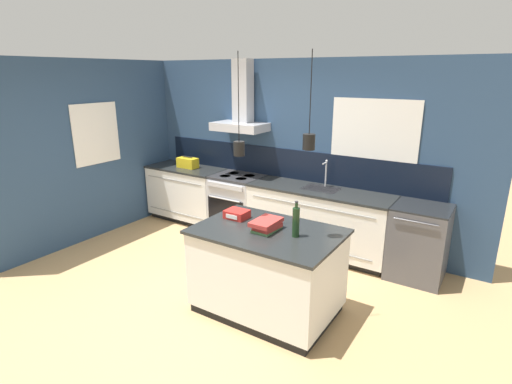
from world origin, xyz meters
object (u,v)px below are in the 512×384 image
at_px(bottle_on_island, 296,222).
at_px(red_supply_box, 237,214).
at_px(dishwasher, 418,242).
at_px(oven_range, 238,204).
at_px(book_stack, 267,225).
at_px(yellow_toolbox, 188,163).

distance_m(bottle_on_island, red_supply_box, 0.78).
bearing_deg(dishwasher, oven_range, -179.91).
relative_size(book_stack, red_supply_box, 1.40).
height_order(dishwasher, yellow_toolbox, yellow_toolbox).
bearing_deg(bottle_on_island, red_supply_box, 171.91).
xyz_separation_m(dishwasher, book_stack, (-1.15, -1.62, 0.51)).
distance_m(oven_range, yellow_toolbox, 1.13).
relative_size(dishwasher, yellow_toolbox, 2.68).
xyz_separation_m(oven_range, book_stack, (1.51, -1.62, 0.51)).
xyz_separation_m(dishwasher, yellow_toolbox, (-3.66, 0.00, 0.54)).
bearing_deg(book_stack, yellow_toolbox, 147.08).
xyz_separation_m(red_supply_box, yellow_toolbox, (-2.05, 1.49, 0.04)).
relative_size(oven_range, book_stack, 2.73).
distance_m(dishwasher, red_supply_box, 2.25).
xyz_separation_m(bottle_on_island, book_stack, (-0.31, -0.02, -0.09)).
bearing_deg(dishwasher, book_stack, -125.44).
bearing_deg(yellow_toolbox, red_supply_box, -36.07).
bearing_deg(red_supply_box, yellow_toolbox, 143.93).
height_order(book_stack, red_supply_box, book_stack).
xyz_separation_m(dishwasher, bottle_on_island, (-0.84, -1.60, 0.61)).
distance_m(dishwasher, book_stack, 2.05).
height_order(dishwasher, book_stack, book_stack).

